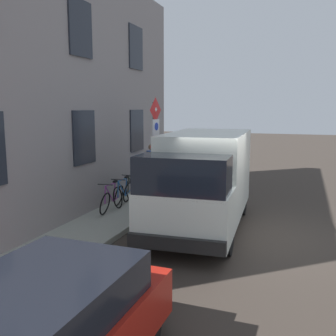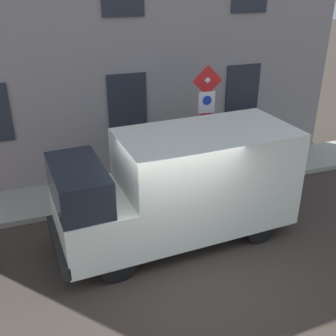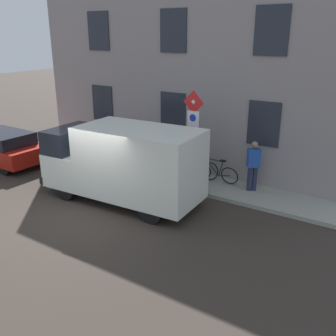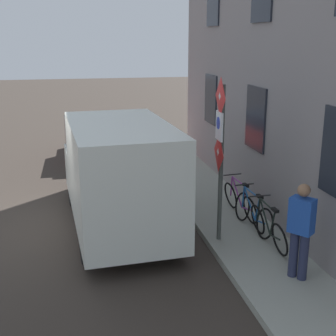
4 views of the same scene
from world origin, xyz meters
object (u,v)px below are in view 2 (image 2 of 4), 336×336
at_px(sign_post_stacked, 206,113).
at_px(bicycle_black, 204,158).
at_px(bicycle_purple, 154,165).
at_px(bicycle_blue, 180,161).
at_px(pedestrian, 247,135).
at_px(delivery_van, 181,185).

xyz_separation_m(sign_post_stacked, bicycle_black, (0.94, -0.45, -1.72)).
height_order(sign_post_stacked, bicycle_purple, sign_post_stacked).
distance_m(bicycle_blue, bicycle_purple, 0.80).
xyz_separation_m(sign_post_stacked, pedestrian, (0.89, -1.83, -1.16)).
bearing_deg(bicycle_purple, delivery_van, 79.72).
height_order(delivery_van, bicycle_purple, delivery_van).
xyz_separation_m(sign_post_stacked, delivery_van, (-1.90, 1.42, -0.90)).
relative_size(bicycle_blue, bicycle_purple, 1.00).
height_order(delivery_van, pedestrian, delivery_van).
xyz_separation_m(sign_post_stacked, bicycle_purple, (0.94, 1.15, -1.72)).
xyz_separation_m(bicycle_black, bicycle_blue, (-0.00, 0.80, 0.00)).
xyz_separation_m(delivery_van, bicycle_blue, (2.84, -1.07, -0.82)).
bearing_deg(delivery_van, pedestrian, -142.65).
relative_size(bicycle_black, pedestrian, 0.99).
bearing_deg(pedestrian, bicycle_purple, -128.83).
xyz_separation_m(delivery_van, bicycle_purple, (2.84, -0.27, -0.82)).
bearing_deg(bicycle_black, pedestrian, 177.35).
xyz_separation_m(bicycle_black, pedestrian, (-0.05, -1.38, 0.56)).
distance_m(delivery_van, bicycle_blue, 3.14).
relative_size(bicycle_black, bicycle_purple, 1.00).
bearing_deg(pedestrian, bicycle_blue, -129.20).
bearing_deg(bicycle_blue, bicycle_black, 174.97).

